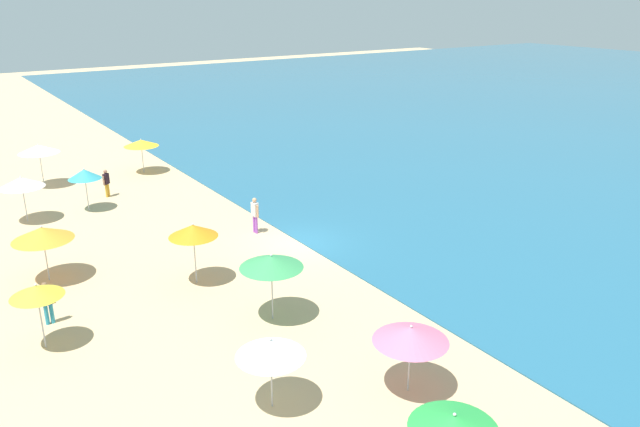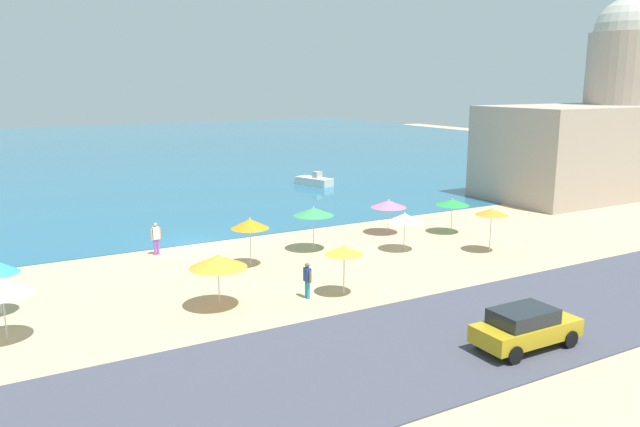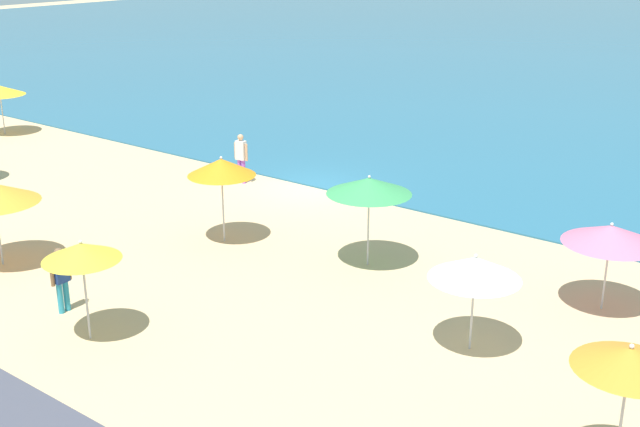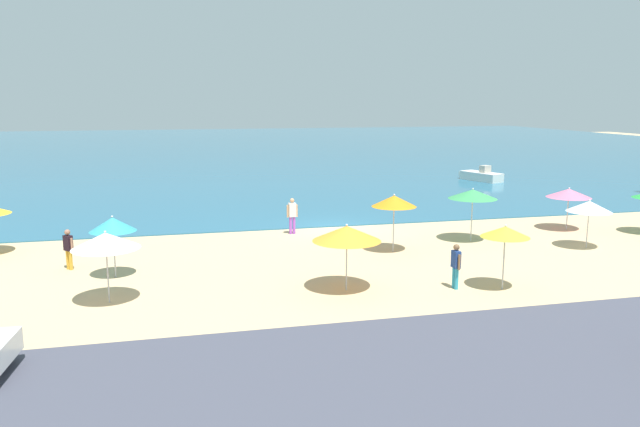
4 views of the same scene
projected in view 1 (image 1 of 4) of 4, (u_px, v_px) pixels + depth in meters
The scene contains 15 objects.
ground_plane at pixel (302, 243), 29.45m from camera, with size 160.00×160.00×0.00m, color tan.
beach_umbrella_0 at pixel (39, 149), 37.37m from camera, with size 2.37×2.37×2.66m.
beach_umbrella_1 at pixel (42, 234), 25.03m from camera, with size 2.42×2.42×2.39m.
beach_umbrella_2 at pixel (454, 422), 14.16m from camera, with size 2.11×2.11×2.23m.
beach_umbrella_3 at pixel (84, 174), 33.27m from camera, with size 1.74×1.74×2.38m.
beach_umbrella_4 at pixel (36, 291), 20.14m from camera, with size 1.71×1.71×2.35m.
beach_umbrella_5 at pixel (21, 182), 31.60m from camera, with size 2.22×2.22×2.45m.
beach_umbrella_7 at pixel (271, 348), 17.24m from camera, with size 1.99×1.99×2.23m.
beach_umbrella_8 at pixel (411, 334), 17.95m from camera, with size 2.24×2.24×2.21m.
beach_umbrella_9 at pixel (141, 143), 40.36m from camera, with size 2.22×2.22×2.28m.
beach_umbrella_10 at pixel (193, 231), 24.74m from camera, with size 1.97×1.97×2.59m.
beach_umbrella_11 at pixel (271, 262), 21.93m from camera, with size 2.29×2.29×2.55m.
bather_0 at pixel (106, 182), 35.91m from camera, with size 0.41×0.45×1.62m.
bather_1 at pixel (47, 301), 22.04m from camera, with size 0.23×0.57×1.63m.
bather_2 at pixel (255, 213), 30.44m from camera, with size 0.57×0.26×1.81m.
Camera 1 is at (23.18, -14.39, 11.20)m, focal length 35.00 mm.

